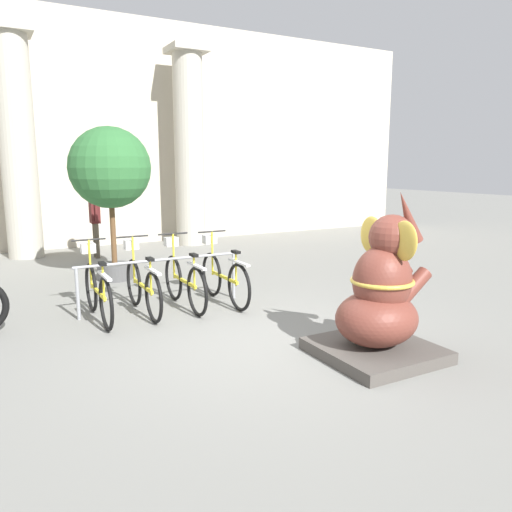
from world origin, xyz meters
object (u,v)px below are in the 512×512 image
Objects in this scene: bicycle_3 at (224,276)px; person_pedestrian at (95,215)px; elephant_statue at (381,301)px; bicycle_0 at (97,290)px; bicycle_1 at (142,285)px; bicycle_2 at (184,280)px; potted_tree at (110,172)px.

bicycle_3 is 5.06m from person_pedestrian.
bicycle_3 is at bearing 101.64° from elephant_statue.
bicycle_0 is 1.00× the size of bicycle_1.
person_pedestrian reaches higher than bicycle_2.
elephant_statue is 5.81m from potted_tree.
potted_tree is at bearing 107.82° from elephant_statue.
potted_tree reaches higher than person_pedestrian.
bicycle_0 is at bearing -178.43° from bicycle_1.
bicycle_3 is at bearing -2.49° from bicycle_1.
bicycle_3 is 3.16m from potted_tree.
bicycle_0 is 1.00× the size of bicycle_2.
elephant_statue is at bearing -57.45° from bicycle_1.
bicycle_1 is 1.00× the size of bicycle_2.
elephant_statue is 8.00m from person_pedestrian.
potted_tree reaches higher than bicycle_0.
bicycle_1 is 1.03× the size of person_pedestrian.
elephant_statue reaches higher than bicycle_2.
potted_tree is (-1.73, 5.38, 1.38)m from elephant_statue.
bicycle_1 is 1.29m from bicycle_3.
bicycle_2 is 4.92m from person_pedestrian.
person_pedestrian is at bearing 101.40° from elephant_statue.
bicycle_0 is 3.03m from potted_tree.
bicycle_0 is 0.64m from bicycle_1.
bicycle_3 is at bearing -1.13° from bicycle_0.
bicycle_0 is 3.88m from elephant_statue.
person_pedestrian is at bearing 79.00° from bicycle_0.
potted_tree is at bearing 114.54° from bicycle_3.
bicycle_3 is at bearing -65.46° from potted_tree.
elephant_statue is (1.24, -2.96, 0.22)m from bicycle_2.
bicycle_3 is (1.93, -0.04, 0.00)m from bicycle_0.
bicycle_2 is 1.03× the size of person_pedestrian.
person_pedestrian is at bearing 101.26° from bicycle_3.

